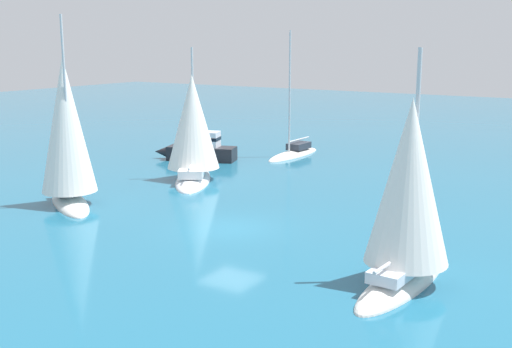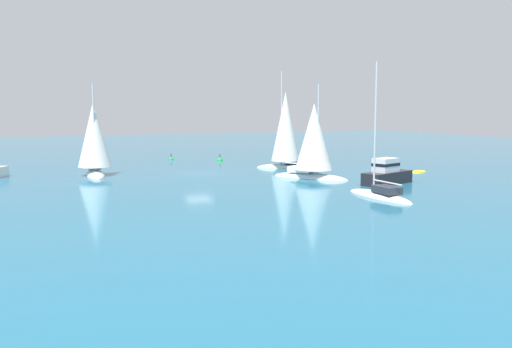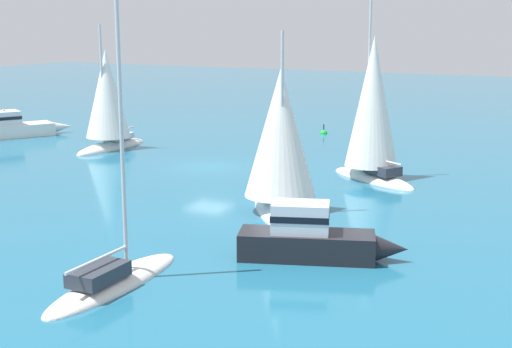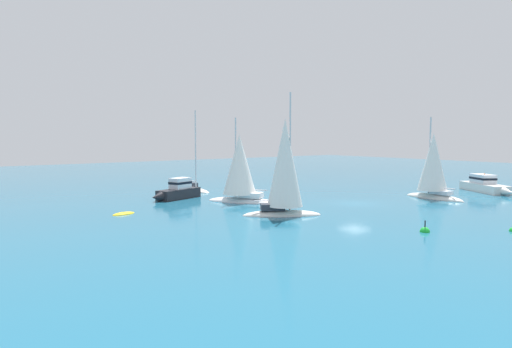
# 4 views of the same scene
# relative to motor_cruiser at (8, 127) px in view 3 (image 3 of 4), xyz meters

# --- Properties ---
(ground_plane) EXTENTS (160.00, 160.00, 0.00)m
(ground_plane) POSITION_rel_motor_cruiser_xyz_m (2.99, 18.87, -0.76)
(ground_plane) COLOR #1E607F
(motor_cruiser) EXTENTS (8.13, 5.67, 2.13)m
(motor_cruiser) POSITION_rel_motor_cruiser_xyz_m (0.00, 0.00, 0.00)
(motor_cruiser) COLOR silver
(motor_cruiser) RESTS_ON ground
(ketch) EXTENTS (7.21, 5.64, 8.65)m
(ketch) POSITION_rel_motor_cruiser_xyz_m (10.47, 26.92, 2.16)
(ketch) COLOR white
(ketch) RESTS_ON ground
(launch) EXTENTS (3.23, 6.25, 2.12)m
(launch) POSITION_rel_motor_cruiser_xyz_m (16.10, 30.81, 0.05)
(launch) COLOR black
(launch) RESTS_ON ground
(sloop) EXTENTS (6.69, 3.14, 8.85)m
(sloop) POSITION_rel_motor_cruiser_xyz_m (0.59, 9.74, 2.28)
(sloop) COLOR silver
(sloop) RESTS_ON ground
(yacht) EXTENTS (6.77, 1.69, 9.70)m
(yacht) POSITION_rel_motor_cruiser_xyz_m (21.57, 25.89, -0.60)
(yacht) COLOR silver
(yacht) RESTS_ON ground
(ketch_1) EXTENTS (4.85, 6.25, 10.31)m
(ketch_1) POSITION_rel_motor_cruiser_xyz_m (2.02, 28.59, 2.85)
(ketch_1) COLOR silver
(ketch_1) RESTS_ON ground
(channel_buoy) EXTENTS (0.57, 0.57, 1.00)m
(channel_buoy) POSITION_rel_motor_cruiser_xyz_m (-12.10, 20.40, -0.75)
(channel_buoy) COLOR green
(channel_buoy) RESTS_ON ground
(mooring_buoy) EXTENTS (0.67, 0.67, 1.12)m
(mooring_buoy) POSITION_rel_motor_cruiser_xyz_m (-8.60, 25.35, -0.75)
(mooring_buoy) COLOR green
(mooring_buoy) RESTS_ON ground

